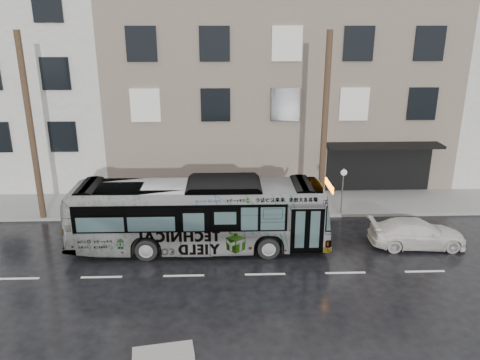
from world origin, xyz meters
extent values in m
plane|color=black|center=(0.00, 0.00, 0.00)|extent=(120.00, 120.00, 0.00)
cube|color=gray|center=(0.00, 4.90, 0.07)|extent=(90.00, 3.60, 0.15)
cube|color=#786A5C|center=(5.00, 12.70, 5.50)|extent=(20.00, 12.00, 11.00)
cylinder|color=#4C3826|center=(6.50, 3.30, 4.65)|extent=(0.30, 0.30, 9.00)
cylinder|color=#4C3826|center=(-7.50, 3.30, 4.65)|extent=(0.30, 0.30, 9.00)
cylinder|color=slate|center=(7.60, 3.30, 1.35)|extent=(0.06, 0.06, 2.40)
imported|color=#B2B2B2|center=(0.52, -0.03, 1.55)|extent=(11.15, 2.65, 3.10)
imported|color=silver|center=(10.12, -0.22, 0.61)|extent=(4.24, 1.85, 1.21)
cube|color=#97958F|center=(-0.23, -7.21, 0.09)|extent=(1.91, 1.08, 0.18)
camera|label=1|loc=(1.65, -18.76, 9.39)|focal=35.00mm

